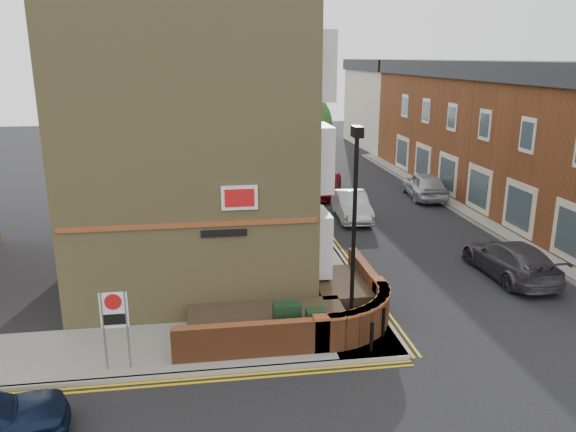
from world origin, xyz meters
The scene contains 27 objects.
ground centered at (0.00, 0.00, 0.00)m, with size 120.00×120.00×0.00m, color black.
pavement_corner centered at (-3.50, 1.50, 0.06)m, with size 13.00×3.00×0.12m, color gray.
pavement_main centered at (2.00, 16.00, 0.06)m, with size 2.00×32.00×0.12m, color gray.
pavement_far centered at (13.00, 13.00, 0.06)m, with size 4.00×40.00×0.12m, color gray.
kerb_side centered at (-3.50, 0.00, 0.06)m, with size 13.00×0.15×0.12m, color gray.
kerb_main_near centered at (3.00, 16.00, 0.06)m, with size 0.15×32.00×0.12m, color gray.
kerb_main_far centered at (11.00, 13.00, 0.06)m, with size 0.15×40.00×0.12m, color gray.
yellow_lines_side centered at (-3.50, -0.25, 0.01)m, with size 13.00×0.28×0.01m, color gold.
yellow_lines_main centered at (3.25, 16.00, 0.01)m, with size 0.28×32.00×0.01m, color gold.
corner_building centered at (-2.84, 8.00, 6.23)m, with size 8.95×10.40×13.60m.
garden_wall centered at (0.00, 2.50, 0.00)m, with size 6.80×6.00×1.20m, color brown, non-canonical shape.
lamppost centered at (1.60, 1.20, 3.34)m, with size 0.25×0.50×6.30m.
utility_cabinet_large centered at (-0.30, 1.30, 0.72)m, with size 0.80×0.45×1.20m, color black.
utility_cabinet_small centered at (0.50, 1.00, 0.67)m, with size 0.55×0.40×1.10m, color black.
bollard_near centered at (2.00, 0.40, 0.57)m, with size 0.11×0.11×0.90m, color black.
bollard_far centered at (2.60, 1.20, 0.57)m, with size 0.11×0.11×0.90m, color black.
zone_sign centered at (-5.00, 0.50, 1.64)m, with size 0.72×0.07×2.20m.
far_terrace centered at (14.50, 17.00, 4.04)m, with size 5.40×30.40×8.00m.
far_terrace_cream centered at (14.50, 38.00, 4.05)m, with size 5.40×12.40×8.00m.
tree_near centered at (2.00, 14.05, 4.70)m, with size 3.64×3.65×6.70m.
tree_mid centered at (2.00, 22.05, 5.20)m, with size 4.03×4.03×7.42m.
tree_far centered at (2.00, 30.05, 4.91)m, with size 3.81×3.81×7.00m.
traffic_light_assembly centered at (2.40, 25.00, 2.78)m, with size 0.20×0.16×4.20m.
silver_car_near centered at (5.00, 14.07, 0.72)m, with size 1.51×4.34×1.43m, color #A6AAAE.
red_car_main centered at (4.32, 19.42, 0.72)m, with size 2.37×5.15×1.43m, color maroon.
grey_car_far centered at (9.00, 5.34, 0.71)m, with size 1.98×4.86×1.41m, color #343339.
silver_car_far centered at (10.50, 17.84, 0.79)m, with size 1.87×4.65×1.58m, color #A2A5AA.
Camera 1 is at (-2.47, -13.47, 8.20)m, focal length 35.00 mm.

